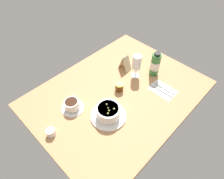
{
  "coord_description": "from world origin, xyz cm",
  "views": [
    {
      "loc": [
        -62.73,
        -55.95,
        96.1
      ],
      "look_at": [
        -4.72,
        0.73,
        6.11
      ],
      "focal_mm": 31.3,
      "sensor_mm": 36.0,
      "label": 1
    }
  ],
  "objects_px": {
    "porridge_bowl": "(108,112)",
    "creamer_jug": "(51,132)",
    "cutlery_setting": "(162,89)",
    "coffee_cup": "(72,105)",
    "sauce_bottle_green": "(155,65)",
    "wine_glass": "(137,63)",
    "menu_card": "(125,63)",
    "jam_jar": "(119,87)"
  },
  "relations": [
    {
      "from": "jam_jar",
      "to": "sauce_bottle_green",
      "type": "relative_size",
      "value": 0.32
    },
    {
      "from": "creamer_jug",
      "to": "sauce_bottle_green",
      "type": "bearing_deg",
      "value": -7.95
    },
    {
      "from": "sauce_bottle_green",
      "to": "menu_card",
      "type": "xyz_separation_m",
      "value": [
        -0.1,
        0.18,
        -0.03
      ]
    },
    {
      "from": "porridge_bowl",
      "to": "menu_card",
      "type": "relative_size",
      "value": 1.84
    },
    {
      "from": "jam_jar",
      "to": "menu_card",
      "type": "height_order",
      "value": "menu_card"
    },
    {
      "from": "wine_glass",
      "to": "porridge_bowl",
      "type": "bearing_deg",
      "value": -163.83
    },
    {
      "from": "wine_glass",
      "to": "sauce_bottle_green",
      "type": "xyz_separation_m",
      "value": [
        0.1,
        -0.08,
        -0.03
      ]
    },
    {
      "from": "menu_card",
      "to": "coffee_cup",
      "type": "bearing_deg",
      "value": -178.41
    },
    {
      "from": "wine_glass",
      "to": "menu_card",
      "type": "height_order",
      "value": "wine_glass"
    },
    {
      "from": "cutlery_setting",
      "to": "sauce_bottle_green",
      "type": "xyz_separation_m",
      "value": [
        0.08,
        0.14,
        0.08
      ]
    },
    {
      "from": "sauce_bottle_green",
      "to": "creamer_jug",
      "type": "bearing_deg",
      "value": 172.05
    },
    {
      "from": "jam_jar",
      "to": "porridge_bowl",
      "type": "bearing_deg",
      "value": -153.75
    },
    {
      "from": "wine_glass",
      "to": "menu_card",
      "type": "bearing_deg",
      "value": 89.36
    },
    {
      "from": "menu_card",
      "to": "porridge_bowl",
      "type": "bearing_deg",
      "value": -150.85
    },
    {
      "from": "porridge_bowl",
      "to": "coffee_cup",
      "type": "height_order",
      "value": "porridge_bowl"
    },
    {
      "from": "wine_glass",
      "to": "jam_jar",
      "type": "xyz_separation_m",
      "value": [
        -0.18,
        -0.01,
        -0.08
      ]
    },
    {
      "from": "wine_glass",
      "to": "jam_jar",
      "type": "height_order",
      "value": "wine_glass"
    },
    {
      "from": "sauce_bottle_green",
      "to": "menu_card",
      "type": "distance_m",
      "value": 0.21
    },
    {
      "from": "wine_glass",
      "to": "jam_jar",
      "type": "bearing_deg",
      "value": -176.4
    },
    {
      "from": "jam_jar",
      "to": "menu_card",
      "type": "xyz_separation_m",
      "value": [
        0.18,
        0.11,
        0.03
      ]
    },
    {
      "from": "cutlery_setting",
      "to": "menu_card",
      "type": "relative_size",
      "value": 1.51
    },
    {
      "from": "coffee_cup",
      "to": "creamer_jug",
      "type": "xyz_separation_m",
      "value": [
        -0.19,
        -0.06,
        -0.01
      ]
    },
    {
      "from": "jam_jar",
      "to": "sauce_bottle_green",
      "type": "xyz_separation_m",
      "value": [
        0.28,
        -0.07,
        0.06
      ]
    },
    {
      "from": "coffee_cup",
      "to": "wine_glass",
      "type": "xyz_separation_m",
      "value": [
        0.49,
        -0.09,
        0.08
      ]
    },
    {
      "from": "cutlery_setting",
      "to": "jam_jar",
      "type": "xyz_separation_m",
      "value": [
        -0.2,
        0.2,
        0.03
      ]
    },
    {
      "from": "wine_glass",
      "to": "creamer_jug",
      "type": "bearing_deg",
      "value": 177.46
    },
    {
      "from": "cutlery_setting",
      "to": "coffee_cup",
      "type": "relative_size",
      "value": 1.24
    },
    {
      "from": "wine_glass",
      "to": "menu_card",
      "type": "distance_m",
      "value": 0.12
    },
    {
      "from": "coffee_cup",
      "to": "wine_glass",
      "type": "distance_m",
      "value": 0.5
    },
    {
      "from": "cutlery_setting",
      "to": "menu_card",
      "type": "distance_m",
      "value": 0.32
    },
    {
      "from": "coffee_cup",
      "to": "menu_card",
      "type": "relative_size",
      "value": 1.22
    },
    {
      "from": "cutlery_setting",
      "to": "menu_card",
      "type": "height_order",
      "value": "menu_card"
    },
    {
      "from": "porridge_bowl",
      "to": "creamer_jug",
      "type": "height_order",
      "value": "porridge_bowl"
    },
    {
      "from": "wine_glass",
      "to": "cutlery_setting",
      "type": "bearing_deg",
      "value": -84.43
    },
    {
      "from": "creamer_jug",
      "to": "menu_card",
      "type": "relative_size",
      "value": 0.53
    },
    {
      "from": "cutlery_setting",
      "to": "jam_jar",
      "type": "bearing_deg",
      "value": 134.48
    },
    {
      "from": "coffee_cup",
      "to": "jam_jar",
      "type": "height_order",
      "value": "coffee_cup"
    },
    {
      "from": "porridge_bowl",
      "to": "sauce_bottle_green",
      "type": "bearing_deg",
      "value": 3.59
    },
    {
      "from": "coffee_cup",
      "to": "menu_card",
      "type": "distance_m",
      "value": 0.49
    },
    {
      "from": "creamer_jug",
      "to": "jam_jar",
      "type": "distance_m",
      "value": 0.5
    },
    {
      "from": "creamer_jug",
      "to": "wine_glass",
      "type": "distance_m",
      "value": 0.69
    },
    {
      "from": "cutlery_setting",
      "to": "sauce_bottle_green",
      "type": "height_order",
      "value": "sauce_bottle_green"
    }
  ]
}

